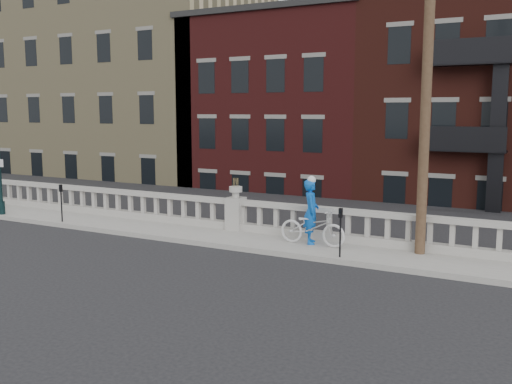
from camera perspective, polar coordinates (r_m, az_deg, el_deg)
ground at (r=16.15m, az=-9.16°, el=-6.79°), size 120.00×120.00×0.00m
sidewalk at (r=18.53m, az=-3.51°, el=-4.53°), size 32.00×2.20×0.15m
balustrade at (r=19.21m, az=-2.03°, el=-2.34°), size 28.00×0.34×1.03m
planter_pedestal at (r=19.18m, az=-2.03°, el=-1.79°), size 0.55×0.55×1.76m
lower_level at (r=36.55m, az=14.11°, el=5.51°), size 80.00×44.00×20.80m
utility_pole at (r=16.34m, az=16.75°, el=11.68°), size 1.60×0.28×10.00m
parking_meter_b at (r=21.66m, az=-18.90°, el=-0.64°), size 0.10×0.09×1.36m
parking_meter_c at (r=15.72m, az=8.44°, el=-3.46°), size 0.10×0.09×1.36m
bicycle at (r=17.11m, az=5.67°, el=-3.49°), size 2.09×0.78×1.09m
cyclist at (r=17.22m, az=5.53°, el=-1.96°), size 0.71×0.84×1.95m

